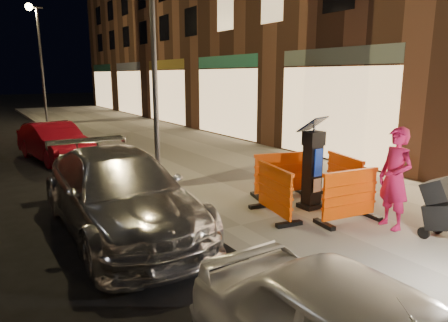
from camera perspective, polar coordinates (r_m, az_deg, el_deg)
ground_plane at (r=6.98m, az=-1.11°, el=-11.11°), size 120.00×120.00×0.00m
sidewalk at (r=8.80m, az=15.86°, el=-6.05°), size 6.00×60.00×0.15m
kerb at (r=6.95m, az=-1.11°, el=-10.54°), size 0.30×60.00×0.15m
parking_kiosk at (r=8.04m, az=12.52°, el=-0.66°), size 0.65×0.65×1.72m
barrier_front at (r=7.52m, az=17.51°, el=-4.83°), size 1.29×0.67×0.96m
barrier_back at (r=8.80m, az=8.03°, el=-1.92°), size 1.32×0.82×0.96m
barrier_kerbside at (r=7.51m, az=7.24°, el=-4.38°), size 0.73×1.31×0.96m
barrier_bldgside at (r=8.81m, az=16.77°, el=-2.32°), size 0.80×1.32×0.96m
car_silver at (r=7.59m, az=-14.40°, el=-9.53°), size 2.09×4.95×1.43m
car_red at (r=14.27m, az=-22.84°, el=0.09°), size 1.90×3.92×1.24m
man at (r=7.41m, az=23.24°, el=-2.30°), size 0.54×0.71×1.77m
street_lamp_mid at (r=9.21m, az=-9.97°, el=14.45°), size 0.12×0.12×6.00m
street_lamp_far at (r=23.74m, az=-24.57°, el=12.08°), size 0.12×0.12×6.00m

